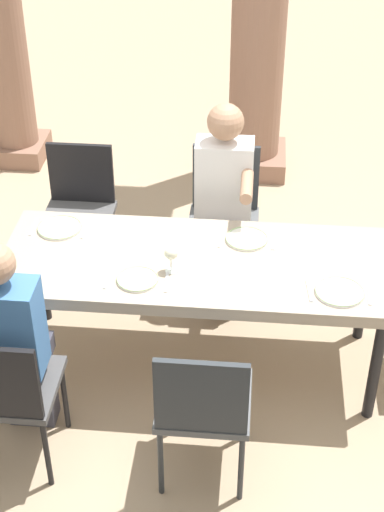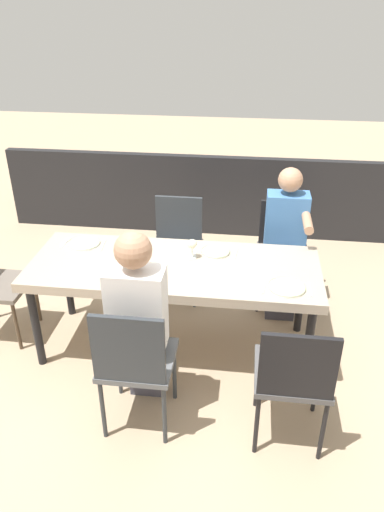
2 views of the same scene
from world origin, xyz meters
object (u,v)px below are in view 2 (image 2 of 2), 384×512
object	(u,v)px
diner_woman_green	(286,239)
dining_table	(174,272)
chair_west_south	(283,246)
plate_3	(84,243)
wine_glass_1	(192,245)
plate_1	(215,252)
plate_2	(131,276)
chair_mid_south	(177,240)
plate_0	(287,287)
chair_west_north	(294,375)
diner_man_white	(140,318)
chair_mid_north	(135,360)

from	to	relation	value
diner_woman_green	dining_table	bearing A→B (deg)	37.88
chair_west_south	plate_3	xyz separation A→B (m)	(1.56, 0.60, 0.23)
wine_glass_1	plate_1	bearing A→B (deg)	-148.34
plate_1	plate_2	distance (m)	0.69
chair_mid_south	diner_woman_green	distance (m)	0.96
plate_0	plate_3	size ratio (longest dim) A/B	1.00
chair_west_north	plate_0	distance (m)	0.64
diner_man_white	plate_1	world-z (taller)	diner_man_white
dining_table	wine_glass_1	xyz separation A→B (m)	(-0.12, -0.11, 0.17)
wine_glass_1	diner_man_white	bearing A→B (deg)	73.09
dining_table	plate_1	world-z (taller)	plate_1
chair_mid_south	plate_0	bearing A→B (deg)	130.49
dining_table	diner_woman_green	world-z (taller)	diner_woman_green
wine_glass_1	chair_mid_north	bearing A→B (deg)	76.53
chair_mid_north	chair_mid_south	world-z (taller)	chair_mid_north
chair_west_north	chair_mid_south	size ratio (longest dim) A/B	1.03
chair_mid_north	plate_1	distance (m)	1.13
plate_1	plate_2	xyz separation A→B (m)	(0.54, 0.42, -0.00)
chair_west_north	plate_0	xyz separation A→B (m)	(0.03, -0.60, 0.21)
dining_table	plate_0	distance (m)	0.82
wine_glass_1	chair_west_south	bearing A→B (deg)	-134.76
diner_man_white	plate_0	world-z (taller)	diner_man_white
chair_west_north	plate_1	xyz separation A→B (m)	(0.54, -1.04, 0.21)
dining_table	chair_mid_south	size ratio (longest dim) A/B	2.38
wine_glass_1	diner_woman_green	bearing A→B (deg)	-143.27
plate_1	chair_west_south	bearing A→B (deg)	-131.61
chair_west_south	plate_2	xyz separation A→B (m)	(1.08, 1.03, 0.23)
chair_west_north	wine_glass_1	world-z (taller)	chair_west_north
chair_mid_north	plate_1	world-z (taller)	chair_mid_north
chair_west_north	plate_1	distance (m)	1.19
diner_man_white	plate_0	distance (m)	0.99
plate_1	wine_glass_1	xyz separation A→B (m)	(0.16, 0.10, 0.10)
chair_west_north	diner_man_white	bearing A→B (deg)	-11.32
plate_0	chair_west_north	bearing A→B (deg)	93.16
diner_man_white	dining_table	bearing A→B (deg)	-99.85
plate_1	plate_3	distance (m)	1.02
plate_0	diner_man_white	bearing A→B (deg)	24.59
diner_woman_green	wine_glass_1	distance (m)	0.90
diner_woman_green	diner_man_white	bearing A→B (deg)	53.82
dining_table	diner_man_white	bearing A→B (deg)	80.15
dining_table	chair_west_south	xyz separation A→B (m)	(-0.82, -0.82, -0.16)
chair_west_south	diner_man_white	world-z (taller)	diner_man_white
dining_table	chair_west_south	bearing A→B (deg)	-134.92
chair_mid_south	wine_glass_1	xyz separation A→B (m)	(-0.23, 0.71, 0.33)
chair_west_south	wine_glass_1	distance (m)	1.05
chair_west_south	chair_mid_south	xyz separation A→B (m)	(0.93, -0.00, -0.01)
chair_mid_south	plate_2	bearing A→B (deg)	81.46
dining_table	chair_mid_north	size ratio (longest dim) A/B	2.23
plate_2	dining_table	bearing A→B (deg)	-141.38
diner_woman_green	plate_0	size ratio (longest dim) A/B	5.06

